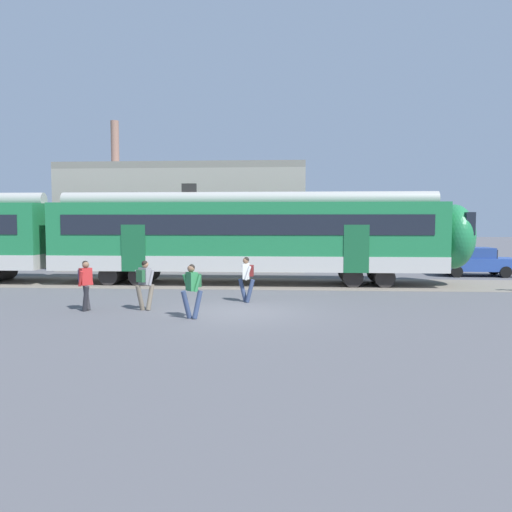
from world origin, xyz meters
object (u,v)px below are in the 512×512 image
at_px(parked_car_blue, 476,262).
at_px(pedestrian_green, 192,286).
at_px(commuter_train, 70,236).
at_px(pedestrian_red, 85,281).
at_px(pedestrian_grey, 144,281).
at_px(pedestrian_white, 247,275).

bearing_deg(parked_car_blue, pedestrian_green, -135.64).
xyz_separation_m(commuter_train, pedestrian_red, (3.84, -7.50, -1.26)).
xyz_separation_m(commuter_train, parked_car_blue, (20.59, 4.09, -1.47)).
distance_m(pedestrian_grey, pedestrian_green, 2.26).
bearing_deg(pedestrian_grey, pedestrian_green, -34.69).
height_order(pedestrian_red, parked_car_blue, pedestrian_red).
distance_m(pedestrian_red, parked_car_blue, 20.37).
bearing_deg(parked_car_blue, pedestrian_white, -140.55).
height_order(pedestrian_green, pedestrian_white, same).
xyz_separation_m(pedestrian_red, pedestrian_green, (3.78, -1.08, 0.00)).
relative_size(pedestrian_red, parked_car_blue, 0.41).
relative_size(commuter_train, pedestrian_red, 22.83).
bearing_deg(pedestrian_green, parked_car_blue, 44.36).
bearing_deg(pedestrian_red, pedestrian_green, -16.01).
bearing_deg(pedestrian_green, pedestrian_red, 163.99).
relative_size(pedestrian_red, pedestrian_grey, 1.00).
relative_size(commuter_train, parked_car_blue, 9.45).
bearing_deg(pedestrian_white, parked_car_blue, 39.45).
distance_m(pedestrian_white, parked_car_blue, 14.99).
relative_size(commuter_train, pedestrian_white, 22.83).
bearing_deg(pedestrian_grey, pedestrian_red, -173.97).
bearing_deg(parked_car_blue, pedestrian_grey, -142.46).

